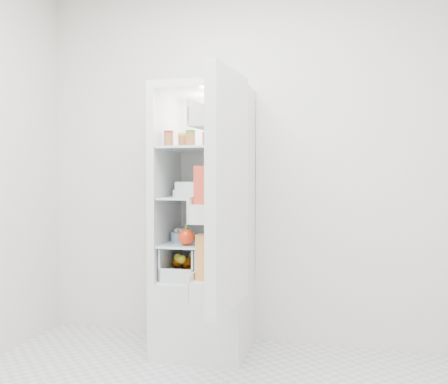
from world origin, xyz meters
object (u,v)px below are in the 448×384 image
(refrigerator, at_px, (206,253))
(fridge_door, at_px, (223,195))
(mushroom_bowl, at_px, (181,237))
(red_cabbage, at_px, (216,230))

(refrigerator, xyz_separation_m, fridge_door, (0.28, -0.64, 0.43))
(refrigerator, height_order, mushroom_bowl, refrigerator)
(refrigerator, distance_m, mushroom_bowl, 0.21)
(refrigerator, distance_m, fridge_door, 0.82)
(red_cabbage, height_order, fridge_door, fridge_door)
(red_cabbage, relative_size, fridge_door, 0.12)
(refrigerator, xyz_separation_m, red_cabbage, (0.07, -0.01, 0.16))
(red_cabbage, xyz_separation_m, fridge_door, (0.21, -0.63, 0.26))
(mushroom_bowl, relative_size, fridge_door, 0.10)
(refrigerator, xyz_separation_m, mushroom_bowl, (-0.17, -0.06, 0.11))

